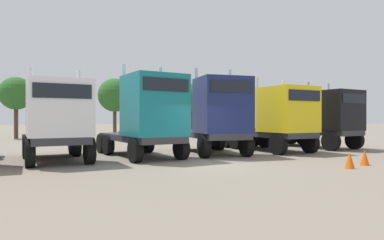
{
  "coord_description": "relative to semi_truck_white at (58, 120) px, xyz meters",
  "views": [
    {
      "loc": [
        -6.64,
        -12.09,
        1.87
      ],
      "look_at": [
        1.08,
        4.95,
        1.78
      ],
      "focal_mm": 32.33,
      "sensor_mm": 36.0,
      "label": 1
    }
  ],
  "objects": [
    {
      "name": "semi_truck_navy",
      "position": [
        7.58,
        -0.13,
        0.19
      ],
      "size": [
        3.22,
        6.19,
        4.46
      ],
      "rotation": [
        0.0,
        0.0,
        -1.69
      ],
      "color": "#333338",
      "rests_on": "ground"
    },
    {
      "name": "semi_truck_teal",
      "position": [
        3.93,
        -0.24,
        0.17
      ],
      "size": [
        3.21,
        6.3,
        4.4
      ],
      "rotation": [
        0.0,
        0.0,
        -1.46
      ],
      "color": "#333338",
      "rests_on": "ground"
    },
    {
      "name": "oak_far_right",
      "position": [
        13.98,
        17.33,
        2.23
      ],
      "size": [
        2.89,
        2.89,
        5.52
      ],
      "color": "#4C3823",
      "rests_on": "ground"
    },
    {
      "name": "semi_truck_yellow",
      "position": [
        11.48,
        -0.13,
        0.06
      ],
      "size": [
        2.82,
        6.32,
        4.15
      ],
      "rotation": [
        0.0,
        0.0,
        -1.53
      ],
      "color": "#333338",
      "rests_on": "ground"
    },
    {
      "name": "oak_far_centre",
      "position": [
        6.58,
        20.08,
        2.43
      ],
      "size": [
        3.45,
        3.45,
        5.99
      ],
      "color": "#4C3823",
      "rests_on": "ground"
    },
    {
      "name": "traffic_cone_mid",
      "position": [
        9.8,
        -6.32,
        -1.48
      ],
      "size": [
        0.36,
        0.36,
        0.64
      ],
      "primitive_type": "cone",
      "color": "#F2590C",
      "rests_on": "ground"
    },
    {
      "name": "semi_truck_black",
      "position": [
        15.52,
        0.47,
        0.03
      ],
      "size": [
        3.24,
        6.57,
        4.13
      ],
      "rotation": [
        0.0,
        0.0,
        -1.46
      ],
      "color": "#333338",
      "rests_on": "ground"
    },
    {
      "name": "ground",
      "position": [
        5.79,
        -3.49,
        -1.8
      ],
      "size": [
        200.0,
        200.0,
        0.0
      ],
      "primitive_type": "plane",
      "color": "gray"
    },
    {
      "name": "traffic_cone_near",
      "position": [
        11.07,
        -5.93,
        -1.49
      ],
      "size": [
        0.36,
        0.36,
        0.62
      ],
      "primitive_type": "cone",
      "color": "#F2590C",
      "rests_on": "ground"
    },
    {
      "name": "semi_truck_white",
      "position": [
        0.0,
        0.0,
        0.0
      ],
      "size": [
        2.83,
        5.82,
        4.02
      ],
      "rotation": [
        0.0,
        0.0,
        -1.52
      ],
      "color": "#333338",
      "rests_on": "ground"
    },
    {
      "name": "oak_far_left",
      "position": [
        -2.48,
        19.85,
        2.32
      ],
      "size": [
        3.0,
        3.0,
        5.67
      ],
      "color": "#4C3823",
      "rests_on": "ground"
    }
  ]
}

